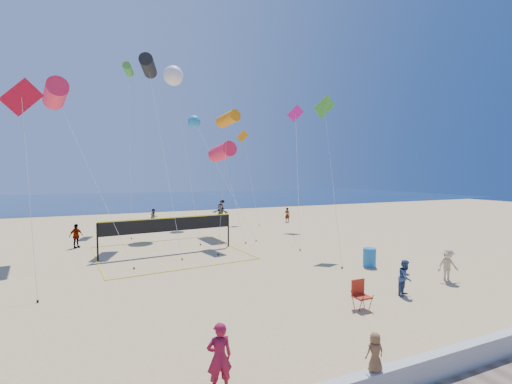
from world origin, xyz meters
name	(u,v)px	position (x,y,z in m)	size (l,w,h in m)	color
ground	(323,333)	(0.00, 0.00, 0.00)	(120.00, 120.00, 0.00)	tan
ocean	(142,199)	(0.00, 62.00, 0.01)	(140.00, 50.00, 0.03)	#112350
seawall	(399,377)	(0.00, -3.00, 0.30)	(32.00, 0.30, 0.60)	beige
woman	(219,357)	(-3.79, -1.45, 0.80)	(0.58, 0.38, 1.60)	maroon
toddler	(375,352)	(-0.70, -2.99, 1.03)	(0.42, 0.27, 0.86)	brown
bystander_a	(405,278)	(5.02, 1.51, 0.72)	(0.70, 0.55, 1.45)	navy
bystander_b	(448,265)	(8.22, 2.05, 0.76)	(0.98, 0.56, 1.51)	tan
far_person_0	(76,236)	(-8.09, 16.91, 0.81)	(0.94, 0.39, 1.61)	gray
far_person_1	(220,213)	(4.44, 24.72, 0.96)	(1.78, 0.57, 1.92)	gray
far_person_2	(287,215)	(10.85, 22.25, 0.74)	(0.54, 0.36, 1.49)	gray
far_person_3	(154,217)	(-2.08, 25.21, 0.80)	(0.78, 0.61, 1.60)	gray
far_person_4	(222,207)	(6.69, 31.14, 0.89)	(1.15, 0.66, 1.78)	gray
camp_chair	(360,293)	(2.39, 1.13, 0.59)	(0.57, 0.70, 1.16)	#A32412
trash_barrel	(369,257)	(6.68, 5.46, 0.50)	(0.66, 0.66, 1.00)	#1B6AAF
volleyball_net	(169,229)	(-2.60, 12.93, 1.52)	(9.24, 9.11, 2.23)	black
kite_0	(55,94)	(-8.88, 15.57, 9.83)	(4.93, 7.26, 10.64)	#E81F43
kite_1	(148,66)	(-3.08, 18.61, 13.07)	(1.70, 9.16, 13.75)	black
kite_2	(228,119)	(2.11, 15.31, 8.96)	(2.84, 5.36, 9.55)	orange
kite_3	(22,106)	(-9.34, 8.93, 7.84)	(1.69, 2.75, 9.08)	red
kite_4	(325,115)	(6.92, 10.01, 8.77)	(2.77, 4.73, 10.13)	green
kite_5	(296,120)	(10.03, 19.20, 9.91)	(5.96, 10.13, 11.50)	#D01887
kite_6	(173,76)	(-0.68, 21.71, 13.43)	(2.13, 8.40, 14.27)	white
kite_7	(194,122)	(1.71, 24.29, 9.98)	(2.99, 10.95, 10.60)	#2185C4
kite_8	(128,70)	(-4.10, 25.99, 14.72)	(1.14, 8.25, 15.24)	green
kite_9	(244,142)	(6.95, 24.55, 8.22)	(1.36, 3.79, 9.58)	orange
kite_10	(222,152)	(2.61, 18.33, 6.76)	(1.68, 6.28, 7.58)	#E81F43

